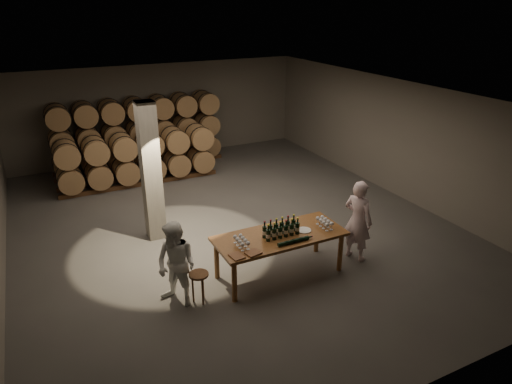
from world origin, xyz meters
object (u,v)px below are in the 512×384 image
tasting_table (280,239)px  plate (304,230)px  bottle_cluster (281,230)px  person_man (358,220)px  stool (199,279)px  person_woman (176,265)px  notebook_near (253,253)px

tasting_table → plate: 0.54m
tasting_table → bottle_cluster: bearing=-84.4°
plate → person_man: person_man is taller
bottle_cluster → person_man: 1.79m
tasting_table → stool: 1.79m
tasting_table → person_man: bearing=-5.3°
plate → person_man: 1.27m
bottle_cluster → person_woman: person_woman is taller
plate → person_woman: 2.64m
tasting_table → notebook_near: size_ratio=9.70×
stool → person_woman: bearing=159.4°
bottle_cluster → stool: (-1.76, -0.11, -0.54)m
tasting_table → person_man: (1.78, -0.17, 0.09)m
stool → person_woman: 0.50m
plate → notebook_near: notebook_near is taller
plate → notebook_near: size_ratio=1.06×
bottle_cluster → notebook_near: 0.88m
stool → bottle_cluster: bearing=3.6°
notebook_near → stool: (-0.97, 0.27, -0.42)m
notebook_near → stool: notebook_near is taller
notebook_near → person_woman: person_woman is taller
plate → notebook_near: 1.36m
bottle_cluster → plate: (0.52, -0.03, -0.12)m
person_man → person_woman: (-3.90, 0.15, -0.08)m
tasting_table → notebook_near: bearing=-152.2°
plate → stool: plate is taller
person_man → plate: bearing=64.9°
stool → person_woman: person_woman is taller
stool → plate: bearing=2.1°
tasting_table → person_woman: size_ratio=1.60×
bottle_cluster → notebook_near: size_ratio=2.76×
tasting_table → person_woman: bearing=-179.6°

